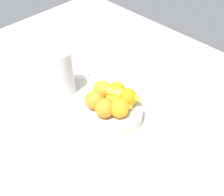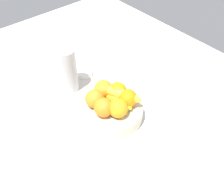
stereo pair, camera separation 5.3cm
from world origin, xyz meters
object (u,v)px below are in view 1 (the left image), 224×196
object	(u,v)px
orange_top_stack	(95,100)
banana_bunch	(117,96)
orange_back_left	(117,91)
orange_back_right	(102,89)
jar_lid	(80,74)
orange_front_right	(120,107)
thermos_tumbler	(64,73)
orange_center	(128,98)
orange_front_left	(104,108)
fruit_bowl	(112,111)

from	to	relation	value
orange_top_stack	banana_bunch	bearing A→B (deg)	-117.87
orange_back_left	banana_bunch	xyz separation A→B (cm)	(-1.53, 1.52, -0.36)
orange_back_right	jar_lid	size ratio (longest dim) A/B	0.93
orange_front_right	thermos_tumbler	distance (cm)	28.36
orange_front_right	orange_back_left	xyz separation A→B (cm)	(6.61, -5.13, 0.00)
orange_center	orange_back_left	distance (cm)	5.24
orange_front_left	orange_top_stack	size ratio (longest dim) A/B	1.00
orange_back_left	banana_bunch	size ratio (longest dim) A/B	0.36
fruit_bowl	orange_front_right	bearing A→B (deg)	169.23
orange_back_left	thermos_tumbler	distance (cm)	22.97
orange_back_left	banana_bunch	distance (cm)	2.19
orange_front_right	orange_center	size ratio (longest dim) A/B	1.00
orange_back_left	jar_lid	bearing A→B (deg)	-5.97
fruit_bowl	orange_back_left	distance (cm)	7.80
orange_back_left	orange_front_right	bearing A→B (deg)	142.19
orange_back_left	thermos_tumbler	size ratio (longest dim) A/B	0.35
orange_back_right	banana_bunch	size ratio (longest dim) A/B	0.36
banana_bunch	orange_front_left	bearing A→B (deg)	101.00
jar_lid	orange_front_right	bearing A→B (deg)	166.32
orange_front_right	orange_center	world-z (taller)	same
fruit_bowl	thermos_tumbler	size ratio (longest dim) A/B	1.15
orange_center	orange_back_right	bearing A→B (deg)	20.13
orange_center	orange_front_right	bearing A→B (deg)	104.17
fruit_bowl	jar_lid	size ratio (longest dim) A/B	3.05
orange_front_left	thermos_tumbler	distance (cm)	24.69
thermos_tumbler	banana_bunch	bearing A→B (deg)	-165.09
orange_top_stack	thermos_tumbler	bearing A→B (deg)	-3.56
orange_back_right	banana_bunch	xyz separation A→B (cm)	(-5.90, -1.68, -0.36)
orange_front_left	orange_top_stack	world-z (taller)	same
orange_back_right	orange_front_right	bearing A→B (deg)	170.01
orange_front_left	jar_lid	bearing A→B (deg)	-22.54
orange_front_right	orange_top_stack	bearing A→B (deg)	22.72
orange_front_left	banana_bunch	world-z (taller)	orange_front_left
thermos_tumbler	jar_lid	xyz separation A→B (cm)	(3.73, -10.34, -9.04)
fruit_bowl	orange_back_right	size ratio (longest dim) A/B	3.26
orange_center	thermos_tumbler	xyz separation A→B (cm)	(26.86, 8.01, 0.65)
jar_lid	banana_bunch	bearing A→B (deg)	171.19
banana_bunch	jar_lid	distance (cm)	28.37
thermos_tumbler	orange_back_left	bearing A→B (deg)	-160.44
orange_front_left	orange_center	world-z (taller)	same
banana_bunch	thermos_tumbler	world-z (taller)	thermos_tumbler
fruit_bowl	thermos_tumbler	xyz separation A→B (cm)	(23.43, 3.47, 6.96)
orange_center	jar_lid	size ratio (longest dim) A/B	0.93
thermos_tumbler	orange_front_right	bearing A→B (deg)	-174.83
orange_front_left	banana_bunch	xyz separation A→B (cm)	(1.48, -7.61, -0.36)
thermos_tumbler	fruit_bowl	bearing A→B (deg)	-171.57
orange_front_left	orange_top_stack	bearing A→B (deg)	-2.58
banana_bunch	thermos_tumbler	bearing A→B (deg)	14.91
orange_front_left	orange_back_left	distance (cm)	9.61
fruit_bowl	jar_lid	xyz separation A→B (cm)	(27.16, -6.87, -2.08)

